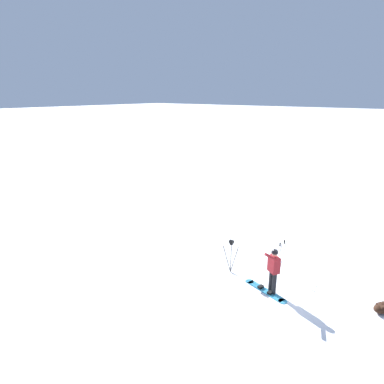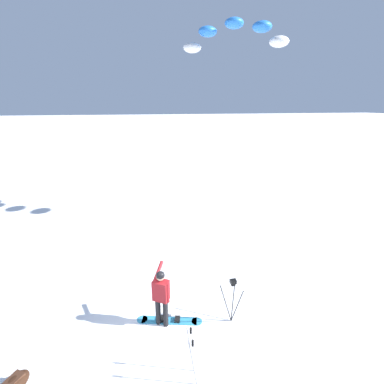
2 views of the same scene
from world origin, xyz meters
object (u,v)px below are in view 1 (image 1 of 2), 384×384
(snowboard, at_px, (265,291))
(gear_bag_large, at_px, (383,308))
(snowboarder, at_px, (273,267))
(camera_tripod, at_px, (231,250))
(ski_poles, at_px, (282,251))

(snowboard, bearing_deg, gear_bag_large, 109.24)
(snowboarder, height_order, camera_tripod, snowboarder)
(snowboarder, xyz_separation_m, snowboard, (0.06, -0.20, -0.97))
(gear_bag_large, bearing_deg, camera_tripod, -80.79)
(snowboard, distance_m, gear_bag_large, 3.63)
(snowboard, relative_size, ski_poles, 1.48)
(snowboard, height_order, ski_poles, ski_poles)
(camera_tripod, bearing_deg, snowboarder, 80.55)
(snowboard, distance_m, camera_tripod, 1.93)
(snowboard, bearing_deg, camera_tripod, -102.65)
(ski_poles, bearing_deg, gear_bag_large, 81.51)
(gear_bag_large, bearing_deg, ski_poles, -98.49)
(gear_bag_large, height_order, camera_tripod, camera_tripod)
(snowboard, xyz_separation_m, ski_poles, (-1.74, -0.23, 0.76))
(snowboard, height_order, gear_bag_large, gear_bag_large)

